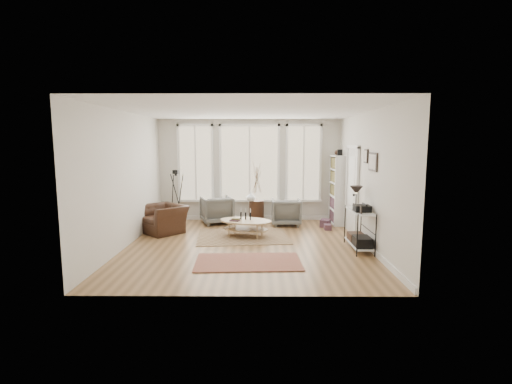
{
  "coord_description": "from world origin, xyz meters",
  "views": [
    {
      "loc": [
        0.26,
        -7.93,
        2.23
      ],
      "look_at": [
        0.2,
        0.6,
        1.1
      ],
      "focal_mm": 26.0,
      "sensor_mm": 36.0,
      "label": 1
    }
  ],
  "objects_px": {
    "bookcase": "(337,190)",
    "side_table": "(257,193)",
    "low_shelf": "(359,225)",
    "armchair_left": "(217,210)",
    "armchair_right": "(286,212)",
    "coffee_table": "(245,224)",
    "accent_chair": "(163,219)"
  },
  "relations": [
    {
      "from": "low_shelf",
      "to": "armchair_right",
      "type": "xyz_separation_m",
      "value": [
        -1.36,
        2.33,
        -0.15
      ]
    },
    {
      "from": "bookcase",
      "to": "low_shelf",
      "type": "distance_m",
      "value": 2.56
    },
    {
      "from": "armchair_right",
      "to": "side_table",
      "type": "relative_size",
      "value": 0.45
    },
    {
      "from": "accent_chair",
      "to": "low_shelf",
      "type": "bearing_deg",
      "value": 25.51
    },
    {
      "from": "bookcase",
      "to": "side_table",
      "type": "bearing_deg",
      "value": 176.69
    },
    {
      "from": "bookcase",
      "to": "low_shelf",
      "type": "xyz_separation_m",
      "value": [
        -0.06,
        -2.52,
        -0.44
      ]
    },
    {
      "from": "low_shelf",
      "to": "armchair_left",
      "type": "bearing_deg",
      "value": 142.39
    },
    {
      "from": "low_shelf",
      "to": "accent_chair",
      "type": "relative_size",
      "value": 1.23
    },
    {
      "from": "low_shelf",
      "to": "side_table",
      "type": "distance_m",
      "value": 3.45
    },
    {
      "from": "coffee_table",
      "to": "armchair_left",
      "type": "relative_size",
      "value": 1.73
    },
    {
      "from": "armchair_left",
      "to": "armchair_right",
      "type": "height_order",
      "value": "armchair_left"
    },
    {
      "from": "low_shelf",
      "to": "armchair_right",
      "type": "relative_size",
      "value": 1.64
    },
    {
      "from": "armchair_left",
      "to": "accent_chair",
      "type": "xyz_separation_m",
      "value": [
        -1.23,
        -1.06,
        -0.04
      ]
    },
    {
      "from": "bookcase",
      "to": "accent_chair",
      "type": "relative_size",
      "value": 1.95
    },
    {
      "from": "bookcase",
      "to": "side_table",
      "type": "relative_size",
      "value": 1.18
    },
    {
      "from": "armchair_left",
      "to": "armchair_right",
      "type": "xyz_separation_m",
      "value": [
        1.93,
        -0.2,
        -0.02
      ]
    },
    {
      "from": "side_table",
      "to": "bookcase",
      "type": "bearing_deg",
      "value": -3.31
    },
    {
      "from": "armchair_left",
      "to": "bookcase",
      "type": "bearing_deg",
      "value": 160.58
    },
    {
      "from": "bookcase",
      "to": "low_shelf",
      "type": "height_order",
      "value": "bookcase"
    },
    {
      "from": "low_shelf",
      "to": "bookcase",
      "type": "bearing_deg",
      "value": 88.72
    },
    {
      "from": "armchair_left",
      "to": "armchair_right",
      "type": "distance_m",
      "value": 1.94
    },
    {
      "from": "accent_chair",
      "to": "bookcase",
      "type": "bearing_deg",
      "value": 56.42
    },
    {
      "from": "side_table",
      "to": "armchair_right",
      "type": "bearing_deg",
      "value": -21.32
    },
    {
      "from": "coffee_table",
      "to": "armchair_right",
      "type": "xyz_separation_m",
      "value": [
        1.07,
        1.28,
        0.05
      ]
    },
    {
      "from": "bookcase",
      "to": "side_table",
      "type": "height_order",
      "value": "bookcase"
    },
    {
      "from": "bookcase",
      "to": "coffee_table",
      "type": "xyz_separation_m",
      "value": [
        -2.49,
        -1.47,
        -0.64
      ]
    },
    {
      "from": "bookcase",
      "to": "accent_chair",
      "type": "bearing_deg",
      "value": -167.15
    },
    {
      "from": "coffee_table",
      "to": "low_shelf",
      "type": "bearing_deg",
      "value": -23.37
    },
    {
      "from": "low_shelf",
      "to": "coffee_table",
      "type": "height_order",
      "value": "low_shelf"
    },
    {
      "from": "accent_chair",
      "to": "coffee_table",
      "type": "bearing_deg",
      "value": 32.13
    },
    {
      "from": "armchair_left",
      "to": "low_shelf",
      "type": "bearing_deg",
      "value": 123.21
    },
    {
      "from": "low_shelf",
      "to": "armchair_right",
      "type": "distance_m",
      "value": 2.71
    }
  ]
}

